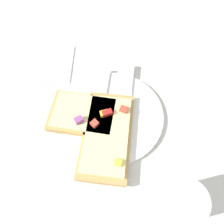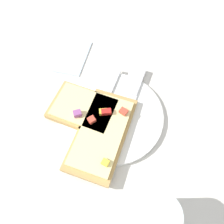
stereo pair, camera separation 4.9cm
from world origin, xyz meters
name	(u,v)px [view 2 (the right image)]	position (x,y,z in m)	size (l,w,h in m)	color
ground_plane	(112,116)	(0.00, 0.00, 0.00)	(4.00, 4.00, 0.00)	beige
plate	(112,115)	(0.00, 0.00, 0.01)	(0.24, 0.24, 0.01)	white
fork	(103,105)	(-0.02, -0.02, 0.01)	(0.21, 0.04, 0.01)	silver
knife	(132,99)	(-0.05, 0.04, 0.01)	(0.23, 0.04, 0.01)	silver
pizza_slice_main	(102,133)	(0.06, -0.01, 0.02)	(0.21, 0.12, 0.03)	tan
pizza_slice_corner	(85,109)	(0.01, -0.06, 0.02)	(0.12, 0.16, 0.03)	tan
crumb_scatter	(101,122)	(0.03, -0.02, 0.02)	(0.10, 0.06, 0.01)	#B57A56
drinking_glass	(154,216)	(0.19, 0.12, 0.05)	(0.07, 0.07, 0.11)	silver
napkin	(73,56)	(-0.15, -0.15, 0.00)	(0.12, 0.07, 0.01)	silver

